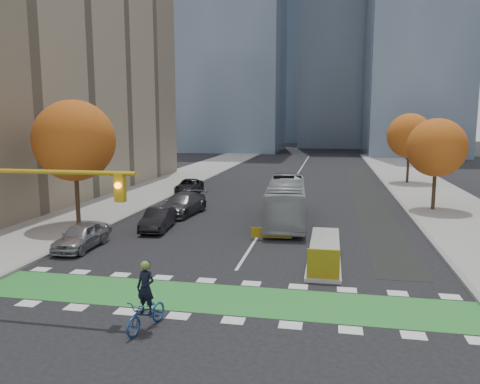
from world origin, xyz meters
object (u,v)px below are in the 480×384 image
at_px(cyclist, 146,307).
at_px(bus, 286,201).
at_px(tree_east_near, 437,148).
at_px(parked_car_c, 182,204).
at_px(hazard_board, 323,264).
at_px(parked_car_a, 81,236).
at_px(tree_west, 74,141).
at_px(parked_car_d, 189,186).
at_px(parked_car_b, 158,219).
at_px(tree_east_far, 410,136).

distance_m(cyclist, bus, 17.73).
relative_size(tree_east_near, parked_car_c, 1.31).
xyz_separation_m(hazard_board, cyclist, (-5.70, -5.79, -0.01)).
bearing_deg(parked_car_a, tree_west, 120.19).
bearing_deg(cyclist, parked_car_d, 118.79).
relative_size(cyclist, parked_car_b, 0.56).
bearing_deg(hazard_board, parked_car_d, 119.84).
bearing_deg(tree_east_far, parked_car_c, -132.20).
xyz_separation_m(tree_west, parked_car_c, (5.50, 5.05, -4.83)).
height_order(cyclist, bus, bus).
bearing_deg(bus, hazard_board, -80.89).
xyz_separation_m(tree_east_far, cyclist, (-14.20, -39.59, -4.45)).
bearing_deg(parked_car_d, cyclist, -83.14).
bearing_deg(parked_car_d, tree_east_far, 19.87).
bearing_deg(parked_car_b, cyclist, -76.13).
xyz_separation_m(tree_east_far, bus, (-11.22, -22.13, -3.77)).
bearing_deg(tree_east_near, parked_car_a, -144.55).
distance_m(hazard_board, bus, 12.01).
height_order(hazard_board, bus, bus).
xyz_separation_m(tree_east_near, parked_car_a, (-21.00, -14.95, -4.16)).
xyz_separation_m(hazard_board, parked_car_b, (-10.50, 7.85, -0.11)).
bearing_deg(parked_car_c, parked_car_a, -96.78).
relative_size(parked_car_b, parked_car_d, 0.86).
bearing_deg(parked_car_a, bus, 39.64).
distance_m(tree_west, cyclist, 17.72).
xyz_separation_m(cyclist, bus, (2.98, 17.47, 0.68)).
bearing_deg(tree_east_near, cyclist, -120.15).
bearing_deg(bus, parked_car_b, -157.82).
relative_size(tree_east_far, parked_car_a, 1.85).
height_order(cyclist, parked_car_b, cyclist).
bearing_deg(tree_east_near, parked_car_d, 166.97).
distance_m(parked_car_b, parked_car_c, 5.00).
bearing_deg(tree_east_far, tree_west, -133.30).
xyz_separation_m(tree_west, parked_car_a, (3.00, -4.95, -4.91)).
xyz_separation_m(parked_car_a, parked_car_c, (2.50, 10.00, 0.08)).
bearing_deg(parked_car_d, parked_car_c, -83.22).
xyz_separation_m(hazard_board, tree_west, (-16.00, 7.80, 4.82)).
distance_m(parked_car_a, parked_car_c, 10.31).
bearing_deg(cyclist, tree_east_near, 74.26).
relative_size(tree_west, cyclist, 3.48).
xyz_separation_m(hazard_board, parked_car_c, (-10.50, 12.85, -0.02)).
height_order(tree_east_near, bus, tree_east_near).
bearing_deg(parked_car_b, tree_east_far, 48.29).
xyz_separation_m(tree_east_far, parked_car_c, (-19.00, -20.95, -4.46)).
bearing_deg(tree_east_far, parked_car_a, -124.78).
distance_m(tree_west, parked_car_d, 15.94).
bearing_deg(hazard_board, tree_west, 154.01).
bearing_deg(parked_car_d, parked_car_b, -87.94).
bearing_deg(bus, parked_car_c, 167.39).
distance_m(bus, parked_car_c, 7.89).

